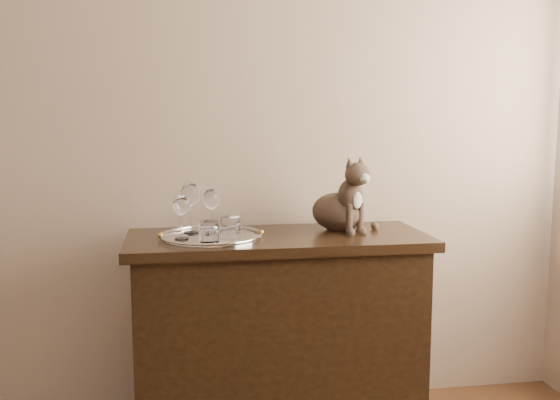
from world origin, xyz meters
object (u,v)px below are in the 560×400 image
(cat, at_px, (338,193))
(tumbler_b, at_px, (209,232))
(sideboard, at_px, (278,337))
(tumbler_a, at_px, (230,228))
(wine_glass_b, at_px, (212,211))
(wine_glass_a, at_px, (191,208))
(tray, at_px, (212,237))
(wine_glass_c, at_px, (181,217))

(cat, bearing_deg, tumbler_b, 176.62)
(sideboard, distance_m, tumbler_a, 0.52)
(sideboard, distance_m, wine_glass_b, 0.59)
(cat, bearing_deg, sideboard, 170.67)
(wine_glass_a, bearing_deg, cat, 0.93)
(wine_glass_a, height_order, tumbler_b, wine_glass_a)
(sideboard, xyz_separation_m, tumbler_a, (-0.20, -0.09, 0.48))
(tray, xyz_separation_m, tumbler_a, (0.07, -0.07, 0.05))
(sideboard, bearing_deg, wine_glass_b, 168.44)
(sideboard, bearing_deg, cat, 14.63)
(wine_glass_a, xyz_separation_m, cat, (0.61, 0.01, 0.05))
(wine_glass_c, xyz_separation_m, cat, (0.65, 0.13, 0.06))
(wine_glass_b, bearing_deg, sideboard, -11.56)
(tray, distance_m, cat, 0.56)
(wine_glass_c, distance_m, tumbler_b, 0.13)
(wine_glass_b, relative_size, cat, 0.58)
(tumbler_b, bearing_deg, wine_glass_b, 83.67)
(tumbler_a, height_order, cat, cat)
(sideboard, bearing_deg, wine_glass_c, -171.07)
(tray, relative_size, wine_glass_c, 2.31)
(sideboard, relative_size, wine_glass_b, 6.65)
(wine_glass_c, bearing_deg, tray, 18.37)
(tray, xyz_separation_m, wine_glass_b, (0.01, 0.07, 0.09))
(tumbler_a, distance_m, cat, 0.50)
(tray, bearing_deg, wine_glass_c, -161.63)
(wine_glass_b, bearing_deg, wine_glass_c, -136.95)
(tray, relative_size, cat, 1.28)
(tumbler_b, relative_size, cat, 0.25)
(sideboard, relative_size, wine_glass_c, 6.94)
(tray, distance_m, tumbler_a, 0.11)
(sideboard, relative_size, cat, 3.83)
(wine_glass_c, distance_m, cat, 0.66)
(wine_glass_a, height_order, wine_glass_b, wine_glass_a)
(wine_glass_b, height_order, wine_glass_c, wine_glass_b)
(tumbler_b, bearing_deg, tray, 82.20)
(tumbler_a, bearing_deg, tray, 135.10)
(tumbler_b, bearing_deg, wine_glass_c, 142.88)
(sideboard, distance_m, tray, 0.51)
(tray, height_order, cat, cat)
(wine_glass_c, xyz_separation_m, tumbler_b, (0.10, -0.08, -0.05))
(sideboard, distance_m, wine_glass_c, 0.65)
(tray, xyz_separation_m, wine_glass_a, (-0.08, 0.08, 0.11))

